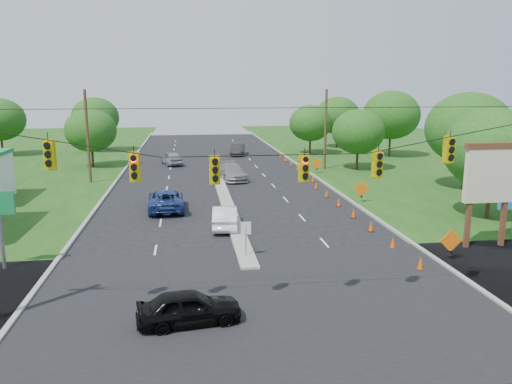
{
  "coord_description": "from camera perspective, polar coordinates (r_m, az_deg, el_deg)",
  "views": [
    {
      "loc": [
        -3.03,
        -19.83,
        9.15
      ],
      "look_at": [
        1.13,
        10.18,
        2.8
      ],
      "focal_mm": 35.0,
      "sensor_mm": 36.0,
      "label": 1
    }
  ],
  "objects": [
    {
      "name": "silver_car_far",
      "position": [
        50.47,
        -2.8,
        2.32
      ],
      "size": [
        3.1,
        5.88,
        1.62
      ],
      "primitive_type": "imported",
      "rotation": [
        0.0,
        0.0,
        0.15
      ],
      "color": "gray",
      "rests_on": "ground"
    },
    {
      "name": "tree_11",
      "position": [
        78.41,
        9.3,
        8.62
      ],
      "size": [
        6.72,
        6.72,
        7.84
      ],
      "color": "black",
      "rests_on": "ground"
    },
    {
      "name": "black_sedan",
      "position": [
        20.25,
        -7.65,
        -12.95
      ],
      "size": [
        4.28,
        2.18,
        1.4
      ],
      "primitive_type": "imported",
      "rotation": [
        0.0,
        0.0,
        1.71
      ],
      "color": "black",
      "rests_on": "ground"
    },
    {
      "name": "tree_6",
      "position": [
        76.06,
        -17.89,
        8.12
      ],
      "size": [
        6.72,
        6.72,
        7.84
      ],
      "color": "black",
      "rests_on": "ground"
    },
    {
      "name": "tree_10",
      "position": [
        69.41,
        15.2,
        8.48
      ],
      "size": [
        7.56,
        7.56,
        8.82
      ],
      "color": "black",
      "rests_on": "ground"
    },
    {
      "name": "blue_pickup",
      "position": [
        38.54,
        -10.24,
        -0.88
      ],
      "size": [
        2.89,
        5.8,
        1.58
      ],
      "primitive_type": "imported",
      "rotation": [
        0.0,
        0.0,
        3.19
      ],
      "color": "navy",
      "rests_on": "ground"
    },
    {
      "name": "cone_12",
      "position": [
        66.57,
        2.81,
        4.23
      ],
      "size": [
        0.32,
        0.32,
        0.7
      ],
      "primitive_type": "cone",
      "color": "#F94C00",
      "rests_on": "ground"
    },
    {
      "name": "cross_street",
      "position": [
        22.05,
        0.73,
        -12.68
      ],
      "size": [
        160.0,
        14.0,
        0.02
      ],
      "primitive_type": "cube",
      "color": "black",
      "rests_on": "ground"
    },
    {
      "name": "ground",
      "position": [
        22.05,
        0.73,
        -12.68
      ],
      "size": [
        160.0,
        160.0,
        0.0
      ],
      "primitive_type": "plane",
      "color": "black",
      "rests_on": "ground"
    },
    {
      "name": "cone_7",
      "position": [
        49.68,
        6.54,
        1.56
      ],
      "size": [
        0.32,
        0.32,
        0.7
      ],
      "primitive_type": "cone",
      "color": "#F94C00",
      "rests_on": "ground"
    },
    {
      "name": "median",
      "position": [
        41.95,
        -3.57,
        -0.78
      ],
      "size": [
        1.0,
        34.0,
        0.18
      ],
      "primitive_type": "cube",
      "color": "gray",
      "rests_on": "ground"
    },
    {
      "name": "curb_left",
      "position": [
        51.15,
        -15.71,
        1.09
      ],
      "size": [
        0.25,
        110.0,
        0.16
      ],
      "primitive_type": "cube",
      "color": "gray",
      "rests_on": "ground"
    },
    {
      "name": "cone_1",
      "position": [
        30.12,
        15.37,
        -5.59
      ],
      "size": [
        0.32,
        0.32,
        0.7
      ],
      "primitive_type": "cone",
      "color": "#F94C00",
      "rests_on": "ground"
    },
    {
      "name": "median_sign",
      "position": [
        27.12,
        -1.17,
        -4.63
      ],
      "size": [
        0.55,
        0.06,
        2.05
      ],
      "color": "gray",
      "rests_on": "ground"
    },
    {
      "name": "cone_8",
      "position": [
        53.03,
        5.61,
        2.23
      ],
      "size": [
        0.32,
        0.32,
        0.7
      ],
      "primitive_type": "cone",
      "color": "#F94C00",
      "rests_on": "ground"
    },
    {
      "name": "cone_3",
      "position": [
        36.4,
        11.07,
        -2.38
      ],
      "size": [
        0.32,
        0.32,
        0.7
      ],
      "primitive_type": "cone",
      "color": "#F94C00",
      "rests_on": "ground"
    },
    {
      "name": "cone_10",
      "position": [
        59.77,
        4.05,
        3.34
      ],
      "size": [
        0.32,
        0.32,
        0.7
      ],
      "primitive_type": "cone",
      "color": "#F94C00",
      "rests_on": "ground"
    },
    {
      "name": "silver_car_oncoming",
      "position": [
        61.14,
        -9.61,
        3.82
      ],
      "size": [
        3.05,
        5.03,
        1.6
      ],
      "primitive_type": "imported",
      "rotation": [
        0.0,
        0.0,
        3.41
      ],
      "color": "#9091A7",
      "rests_on": "ground"
    },
    {
      "name": "cone_5",
      "position": [
        42.9,
        8.07,
        -0.12
      ],
      "size": [
        0.32,
        0.32,
        0.7
      ],
      "primitive_type": "cone",
      "color": "#F94C00",
      "rests_on": "ground"
    },
    {
      "name": "signal_span",
      "position": [
        19.52,
        1.06,
        -0.53
      ],
      "size": [
        25.6,
        0.32,
        9.0
      ],
      "color": "#422D1C",
      "rests_on": "ground"
    },
    {
      "name": "work_sign_1",
      "position": [
        41.08,
        11.94,
        0.27
      ],
      "size": [
        1.27,
        0.58,
        1.37
      ],
      "color": "black",
      "rests_on": "ground"
    },
    {
      "name": "cone_6",
      "position": [
        46.2,
        6.89,
        0.77
      ],
      "size": [
        0.32,
        0.32,
        0.7
      ],
      "primitive_type": "cone",
      "color": "#F94C00",
      "rests_on": "ground"
    },
    {
      "name": "dark_car_receding",
      "position": [
        69.16,
        -2.11,
        4.9
      ],
      "size": [
        2.56,
        5.08,
        1.6
      ],
      "primitive_type": "imported",
      "rotation": [
        0.0,
        0.0,
        -0.19
      ],
      "color": "#252323",
      "rests_on": "ground"
    },
    {
      "name": "cone_9",
      "position": [
        56.39,
        4.78,
        2.82
      ],
      "size": [
        0.32,
        0.32,
        0.7
      ],
      "primitive_type": "cone",
      "color": "#F94C00",
      "rests_on": "ground"
    },
    {
      "name": "tree_12",
      "position": [
        70.1,
        6.24,
        7.83
      ],
      "size": [
        5.88,
        5.88,
        6.86
      ],
      "color": "black",
      "rests_on": "ground"
    },
    {
      "name": "white_sedan",
      "position": [
        33.21,
        -3.57,
        -2.84
      ],
      "size": [
        1.95,
        4.65,
        1.49
      ],
      "primitive_type": "imported",
      "rotation": [
        0.0,
        0.0,
        3.06
      ],
      "color": "white",
      "rests_on": "ground"
    },
    {
      "name": "utility_pole_far_left",
      "position": [
        50.94,
        -18.68,
        5.98
      ],
      "size": [
        0.28,
        0.28,
        9.0
      ],
      "primitive_type": "cylinder",
      "color": "#422D1C",
      "rests_on": "ground"
    },
    {
      "name": "curb_right",
      "position": [
        52.34,
        6.76,
        1.69
      ],
      "size": [
        0.25,
        110.0,
        0.16
      ],
      "primitive_type": "cube",
      "color": "gray",
      "rests_on": "ground"
    },
    {
      "name": "utility_pole_far_right",
      "position": [
        57.18,
        7.95,
        7.06
      ],
      "size": [
        0.28,
        0.28,
        9.0
      ],
      "primitive_type": "cylinder",
      "color": "#422D1C",
      "rests_on": "ground"
    },
    {
      "name": "tree_7",
      "position": [
        38.38,
        25.47,
        4.42
      ],
      "size": [
        6.72,
        6.72,
        7.84
      ],
      "color": "black",
      "rests_on": "ground"
    },
    {
      "name": "work_sign_0",
      "position": [
        28.71,
        21.39,
        -5.31
      ],
      "size": [
        1.27,
        0.58,
        1.37
      ],
      "color": "black",
      "rests_on": "ground"
    },
    {
      "name": "pylon_sign",
      "position": [
        31.7,
        25.42,
        1.33
      ],
      "size": [
        5.9,
        2.3,
        6.12
      ],
      "color": "#59331E",
      "rests_on": "ground"
    },
    {
      "name": "cone_11",
      "position": [
        63.16,
        3.4,
        3.81
      ],
      "size": [
        0.32,
        0.32,
        0.7
      ],
      "primitive_type": "cone",
      "color": "#F94C00",
      "rests_on": "ground"
    },
    {
      "name": "tree_9",
      "position": [
        57.3,
        11.61,
        6.78
      ],
      "size": [
        5.88,
        5.88,
        6.86
      ],
      "color": "black",
      "rests_on": "ground"
    },
    {
      "name": "cone_4",
      "position": [
        39.63,
        9.45,
        -1.16
      ],
      "size": [
        0.32,
        0.32,
        0.7
      ],
      "primitive_type": "cone",
      "color": "#F94C00",
      "rests_on": "ground"
    },
    {
      "name": "cone_0",
      "position": [
        27.11,
        18.28,
        -7.73
      ],
      "size": [
        0.32,
        0.32,
        0.7
      ],
      "primitive_type": "cone",
      "color": "#F94C00",
      "rests_on": "ground"
    },
    {
      "name": "work_sign_2",
      "position": [
        54.24,
        6.97,
        3.21
      ],
      "size": [
        1.27,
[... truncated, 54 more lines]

